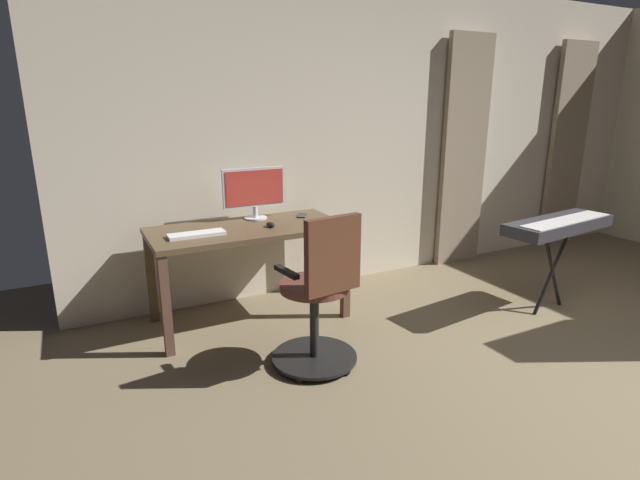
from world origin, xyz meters
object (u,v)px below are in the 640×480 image
Objects in this scene: computer_keyboard at (197,234)px; piano_keyboard at (559,227)px; computer_monitor at (254,190)px; office_chair at (320,298)px; computer_mouse at (271,225)px; cell_phone_by_monitor at (302,215)px; desk at (248,239)px; cell_phone_face_up at (331,223)px.

piano_keyboard is at bearing 161.84° from computer_keyboard.
office_chair is at bearing 90.25° from computer_monitor.
cell_phone_by_monitor is (-0.36, -0.22, -0.01)m from computer_mouse.
desk is 0.21m from computer_mouse.
piano_keyboard is (-1.72, 1.09, -0.05)m from cell_phone_by_monitor.
cell_phone_by_monitor is at bearing -166.33° from computer_keyboard.
cell_phone_face_up is at bearing 137.20° from computer_monitor.
office_chair is 10.25× the size of computer_mouse.
piano_keyboard is (-2.64, 0.87, -0.05)m from computer_keyboard.
computer_monitor is 5.15× the size of computer_mouse.
piano_keyboard reaches higher than cell_phone_by_monitor.
computer_mouse is at bearing -2.27° from cell_phone_face_up.
desk is at bearing -28.98° from computer_mouse.
desk is 10.06× the size of cell_phone_face_up.
computer_mouse is (-0.01, 0.31, -0.22)m from computer_monitor.
cell_phone_face_up is at bearing 49.88° from office_chair.
cell_phone_by_monitor is 0.14× the size of piano_keyboard.
computer_mouse is (-0.00, -0.82, 0.29)m from office_chair.
computer_mouse reaches higher than cell_phone_by_monitor.
computer_monitor is (0.00, -1.13, 0.50)m from office_chair.
computer_mouse is 0.42m from cell_phone_by_monitor.
computer_monitor is 0.44m from cell_phone_by_monitor.
piano_keyboard is (-1.63, 0.76, -0.05)m from cell_phone_face_up.
computer_monitor is at bearing -31.03° from cell_phone_face_up.
office_chair is 1.13m from cell_phone_by_monitor.
piano_keyboard is (-2.08, 0.87, -0.06)m from computer_mouse.
computer_monitor is at bearing -88.59° from computer_mouse.
computer_monitor is 0.48× the size of piano_keyboard.
computer_keyboard is (0.55, -0.81, 0.28)m from office_chair.
computer_monitor reaches higher than computer_mouse.
office_chair is 0.87m from computer_mouse.
computer_mouse is 0.69× the size of cell_phone_by_monitor.
computer_keyboard is at bearing 12.51° from desk.
desk is 3.68× the size of computer_keyboard.
cell_phone_by_monitor is at bearing -63.00° from cell_phone_face_up.
piano_keyboard is (-2.24, 0.96, 0.05)m from desk.
cell_phone_by_monitor is at bearing -148.61° from computer_mouse.
computer_keyboard is (0.40, 0.09, 0.11)m from desk.
piano_keyboard is at bearing 179.27° from cell_phone_by_monitor.
computer_monitor is 0.38m from computer_mouse.
cell_phone_by_monitor is at bearing -165.42° from desk.
computer_mouse is at bearing 151.02° from desk.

